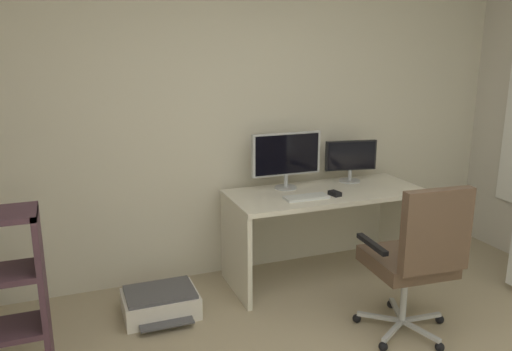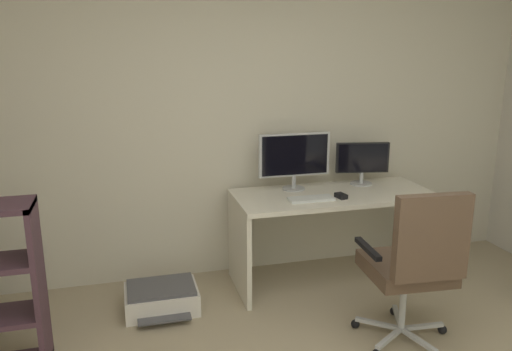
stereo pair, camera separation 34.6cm
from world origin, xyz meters
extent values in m
cube|color=beige|center=(0.00, 2.46, 1.26)|extent=(5.03, 0.10, 2.52)
cube|color=silver|center=(0.69, 2.00, 0.72)|extent=(1.57, 0.67, 0.04)
cube|color=silver|center=(-0.08, 2.00, 0.35)|extent=(0.04, 0.64, 0.71)
cube|color=silver|center=(1.45, 2.00, 0.35)|extent=(0.04, 0.64, 0.71)
cylinder|color=#B2B5B7|center=(0.42, 2.18, 0.75)|extent=(0.18, 0.18, 0.01)
cylinder|color=#B2B5B7|center=(0.42, 2.18, 0.81)|extent=(0.03, 0.03, 0.11)
cube|color=#B7BABC|center=(0.42, 2.18, 1.03)|extent=(0.58, 0.04, 0.34)
cube|color=black|center=(0.42, 2.16, 1.03)|extent=(0.54, 0.01, 0.31)
cylinder|color=#B2B5B7|center=(1.01, 2.18, 0.75)|extent=(0.18, 0.18, 0.01)
cylinder|color=#B2B5B7|center=(1.01, 2.18, 0.80)|extent=(0.03, 0.03, 0.10)
cube|color=black|center=(1.01, 2.18, 0.97)|extent=(0.44, 0.12, 0.25)
cube|color=black|center=(1.01, 2.16, 0.97)|extent=(0.40, 0.08, 0.23)
cube|color=silver|center=(0.45, 1.87, 0.75)|extent=(0.34, 0.13, 0.02)
cube|color=black|center=(0.69, 1.86, 0.76)|extent=(0.08, 0.11, 0.03)
cube|color=#B7BABC|center=(0.94, 1.07, 0.07)|extent=(0.30, 0.05, 0.02)
sphere|color=black|center=(1.09, 1.06, 0.03)|extent=(0.06, 0.06, 0.06)
cube|color=#B7BABC|center=(0.85, 1.22, 0.07)|extent=(0.14, 0.29, 0.02)
sphere|color=black|center=(0.90, 1.36, 0.03)|extent=(0.06, 0.06, 0.06)
cube|color=#B7BABC|center=(0.67, 1.17, 0.07)|extent=(0.25, 0.22, 0.02)
sphere|color=black|center=(0.56, 1.27, 0.03)|extent=(0.06, 0.06, 0.06)
cube|color=#B7BABC|center=(0.66, 1.00, 0.07)|extent=(0.27, 0.19, 0.02)
sphere|color=black|center=(0.53, 0.92, 0.03)|extent=(0.06, 0.06, 0.06)
cube|color=#B7BABC|center=(0.83, 0.93, 0.07)|extent=(0.10, 0.30, 0.02)
sphere|color=black|center=(0.86, 0.79, 0.03)|extent=(0.06, 0.06, 0.06)
cylinder|color=#B7BABC|center=(0.79, 1.08, 0.26)|extent=(0.04, 0.04, 0.38)
cube|color=brown|center=(0.79, 1.08, 0.50)|extent=(0.52, 0.51, 0.10)
cube|color=brown|center=(0.77, 0.81, 0.81)|extent=(0.45, 0.10, 0.51)
cube|color=black|center=(0.53, 1.10, 0.65)|extent=(0.06, 0.34, 0.03)
cube|color=black|center=(1.05, 1.06, 0.65)|extent=(0.06, 0.34, 0.03)
cube|color=#452C39|center=(-1.41, 1.38, 0.51)|extent=(0.03, 0.30, 1.02)
cube|color=silver|center=(-0.69, 1.87, 0.08)|extent=(0.52, 0.38, 0.16)
cube|color=#4C4C51|center=(-0.69, 1.87, 0.17)|extent=(0.48, 0.35, 0.02)
cube|color=#4C4C51|center=(-0.69, 1.64, 0.05)|extent=(0.36, 0.10, 0.01)
camera|label=1|loc=(-1.22, -1.43, 1.86)|focal=35.66mm
camera|label=2|loc=(-0.89, -1.54, 1.86)|focal=35.66mm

